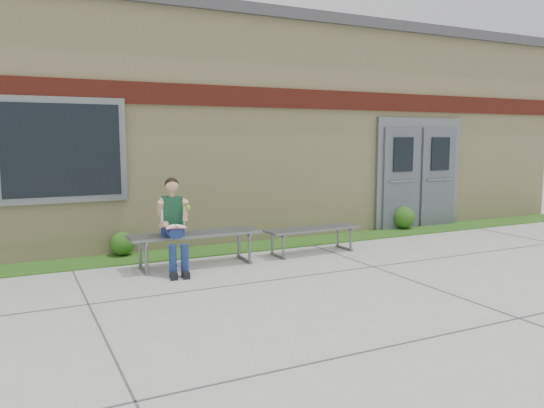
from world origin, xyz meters
TOP-DOWN VIEW (x-y plane):
  - ground at (0.00, 0.00)m, footprint 80.00×80.00m
  - grass_strip at (0.00, 2.60)m, footprint 16.00×0.80m
  - school_building at (-0.00, 5.99)m, footprint 16.20×6.22m
  - bench_left at (-1.32, 1.72)m, footprint 1.94×0.57m
  - bench_right at (0.68, 1.72)m, footprint 1.64×0.52m
  - girl at (-1.69, 1.53)m, footprint 0.45×0.77m
  - shrub_mid at (-2.18, 2.85)m, footprint 0.38×0.38m
  - shrub_east at (3.54, 2.85)m, footprint 0.46×0.46m

SIDE VIEW (x-z plane):
  - ground at x=0.00m, z-range 0.00..0.00m
  - grass_strip at x=0.00m, z-range 0.00..0.02m
  - shrub_mid at x=-2.18m, z-range 0.02..0.40m
  - shrub_east at x=3.54m, z-range 0.02..0.48m
  - bench_right at x=0.68m, z-range 0.11..0.54m
  - bench_left at x=-1.32m, z-range 0.14..0.64m
  - girl at x=-1.69m, z-range 0.05..1.38m
  - school_building at x=0.00m, z-range 0.00..4.20m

